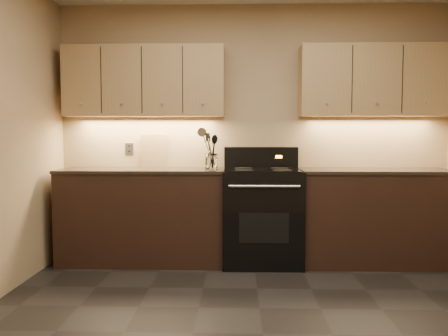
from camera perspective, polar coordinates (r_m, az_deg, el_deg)
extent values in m
plane|color=black|center=(3.21, 4.66, -19.25)|extent=(4.00, 4.00, 0.00)
cube|color=tan|center=(4.94, 3.54, 4.40)|extent=(4.00, 0.04, 2.60)
cube|color=black|center=(4.81, -9.68, -5.82)|extent=(1.60, 0.60, 0.90)
cube|color=#352922|center=(4.75, -9.74, -0.28)|extent=(1.62, 0.62, 0.03)
cube|color=black|center=(4.90, 17.62, -5.76)|extent=(1.44, 0.60, 0.90)
cube|color=#352922|center=(4.84, 17.74, -0.33)|extent=(1.46, 0.62, 0.03)
cube|color=black|center=(4.69, 4.61, -5.89)|extent=(0.76, 0.65, 0.92)
cube|color=black|center=(4.63, 4.64, -0.21)|extent=(0.70, 0.60, 0.01)
cube|color=black|center=(4.91, 4.48, 1.25)|extent=(0.76, 0.07, 0.22)
cube|color=orange|center=(4.89, 6.61, 1.35)|extent=(0.06, 0.00, 0.03)
cylinder|color=silver|center=(4.31, 4.87, -2.20)|extent=(0.65, 0.02, 0.02)
cube|color=black|center=(4.38, 4.83, -7.21)|extent=(0.46, 0.00, 0.28)
cylinder|color=black|center=(4.48, 2.44, -0.26)|extent=(0.18, 0.18, 0.00)
cylinder|color=black|center=(4.50, 7.03, -0.27)|extent=(0.18, 0.18, 0.00)
cylinder|color=black|center=(4.78, 2.39, 0.01)|extent=(0.18, 0.18, 0.00)
cylinder|color=black|center=(4.80, 6.70, 0.00)|extent=(0.18, 0.18, 0.00)
cube|color=#A78153|center=(4.91, -9.52, 10.20)|extent=(1.60, 0.30, 0.70)
cube|color=#A78153|center=(5.00, 17.47, 9.96)|extent=(1.44, 0.30, 0.70)
cube|color=#B2B5BA|center=(5.07, -11.33, 2.29)|extent=(0.08, 0.01, 0.12)
cylinder|color=white|center=(4.65, -1.53, 0.81)|extent=(0.16, 0.16, 0.15)
cylinder|color=white|center=(4.66, -1.52, -0.02)|extent=(0.12, 0.12, 0.02)
cube|color=tan|center=(5.00, -8.41, 2.08)|extent=(0.28, 0.09, 0.34)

